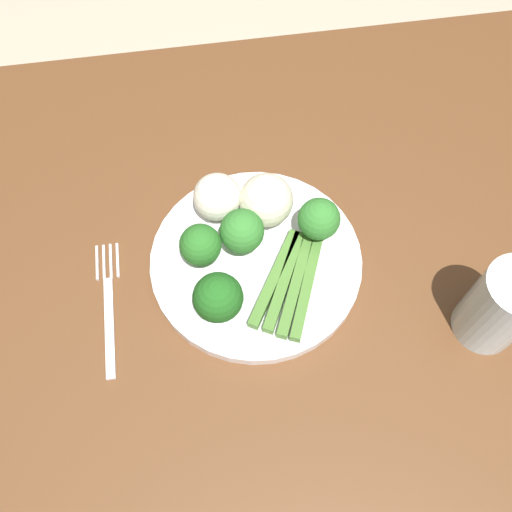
# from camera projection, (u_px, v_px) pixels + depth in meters

# --- Properties ---
(ground_plane) EXTENTS (6.00, 6.00, 0.02)m
(ground_plane) POSITION_uv_depth(u_px,v_px,m) (250.00, 425.00, 1.31)
(ground_plane) COLOR #B7A88E
(dining_table) EXTENTS (1.32, 0.83, 0.76)m
(dining_table) POSITION_uv_depth(u_px,v_px,m) (245.00, 328.00, 0.73)
(dining_table) COLOR brown
(dining_table) RESTS_ON ground_plane
(plate) EXTENTS (0.25, 0.25, 0.01)m
(plate) POSITION_uv_depth(u_px,v_px,m) (256.00, 261.00, 0.65)
(plate) COLOR white
(plate) RESTS_ON dining_table
(asparagus_bundle) EXTENTS (0.10, 0.13, 0.01)m
(asparagus_bundle) POSITION_uv_depth(u_px,v_px,m) (290.00, 283.00, 0.62)
(asparagus_bundle) COLOR #47752D
(asparagus_bundle) RESTS_ON plate
(broccoli_front) EXTENTS (0.05, 0.05, 0.06)m
(broccoli_front) POSITION_uv_depth(u_px,v_px,m) (200.00, 245.00, 0.61)
(broccoli_front) COLOR #568E33
(broccoli_front) RESTS_ON plate
(broccoli_left) EXTENTS (0.05, 0.05, 0.06)m
(broccoli_left) POSITION_uv_depth(u_px,v_px,m) (319.00, 219.00, 0.62)
(broccoli_left) COLOR #609E3D
(broccoli_left) RESTS_ON plate
(broccoli_back_right) EXTENTS (0.05, 0.05, 0.06)m
(broccoli_back_right) POSITION_uv_depth(u_px,v_px,m) (242.00, 232.00, 0.61)
(broccoli_back_right) COLOR #609E3D
(broccoli_back_right) RESTS_ON plate
(broccoli_front_left) EXTENTS (0.05, 0.05, 0.07)m
(broccoli_front_left) POSITION_uv_depth(u_px,v_px,m) (218.00, 298.00, 0.57)
(broccoli_front_left) COLOR #4C7F2B
(broccoli_front_left) RESTS_ON plate
(cauliflower_outer_edge) EXTENTS (0.06, 0.06, 0.06)m
(cauliflower_outer_edge) POSITION_uv_depth(u_px,v_px,m) (266.00, 200.00, 0.64)
(cauliflower_outer_edge) COLOR beige
(cauliflower_outer_edge) RESTS_ON plate
(cauliflower_near_fork) EXTENTS (0.06, 0.06, 0.06)m
(cauliflower_near_fork) POSITION_uv_depth(u_px,v_px,m) (217.00, 197.00, 0.64)
(cauliflower_near_fork) COLOR silver
(cauliflower_near_fork) RESTS_ON plate
(fork) EXTENTS (0.03, 0.17, 0.00)m
(fork) POSITION_uv_depth(u_px,v_px,m) (109.00, 306.00, 0.63)
(fork) COLOR silver
(fork) RESTS_ON dining_table
(water_glass) EXTENTS (0.07, 0.07, 0.11)m
(water_glass) POSITION_uv_depth(u_px,v_px,m) (501.00, 307.00, 0.57)
(water_glass) COLOR silver
(water_glass) RESTS_ON dining_table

